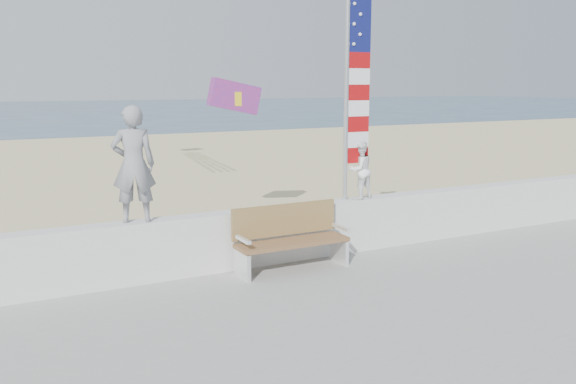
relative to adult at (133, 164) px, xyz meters
name	(u,v)px	position (x,y,z in m)	size (l,w,h in m)	color
ground	(337,312)	(2.17, -2.00, -1.91)	(220.00, 220.00, 0.00)	#324D64
sand	(154,199)	(2.17, 7.00, -1.87)	(90.00, 40.00, 0.08)	beige
seawall	(271,235)	(2.17, 0.00, -1.28)	(30.00, 0.35, 0.90)	silver
adult	(133,164)	(0.00, 0.00, 0.00)	(0.61, 0.40, 1.67)	gray
child	(360,170)	(3.87, 0.00, -0.33)	(0.49, 0.38, 1.00)	white
bench	(290,237)	(2.27, -0.45, -1.23)	(1.80, 0.57, 1.00)	brown
flag	(353,87)	(3.70, 0.00, 1.08)	(0.50, 0.08, 3.50)	silver
parafoil_kite	(235,97)	(2.81, 2.92, 0.87)	(1.12, 0.34, 0.76)	red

